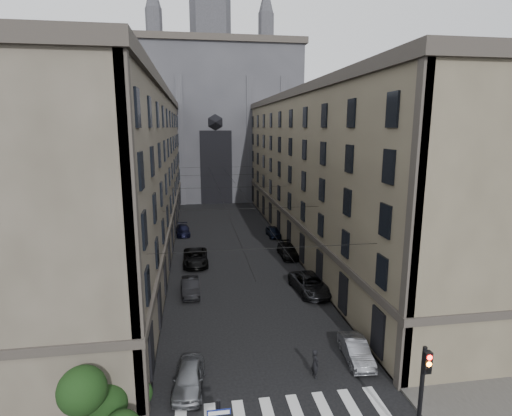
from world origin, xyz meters
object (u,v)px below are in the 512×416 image
car_left_far (183,230)px  pedestrian (315,363)px  car_left_midnear (190,287)px  car_right_midnear (310,284)px  car_right_far (273,232)px  gothic_tower (212,112)px  car_left_near (189,378)px  traffic_light_right (423,387)px  car_right_near (356,351)px  car_right_midfar (288,251)px  car_left_midfar (196,257)px

car_left_far → pedestrian: pedestrian is taller
car_left_midnear → car_right_midnear: (10.63, -1.24, 0.08)m
car_right_far → pedestrian: 31.14m
gothic_tower → car_left_near: size_ratio=14.04×
car_left_near → gothic_tower: bearing=91.6°
traffic_light_right → car_left_midnear: 22.14m
gothic_tower → car_right_midnear: bearing=-84.0°
car_left_far → traffic_light_right: bearing=-78.5°
gothic_tower → car_right_far: 40.37m
car_right_near → car_left_midnear: bearing=136.0°
car_left_far → car_right_midnear: size_ratio=0.80×
gothic_tower → car_right_near: 68.11m
car_left_far → pedestrian: size_ratio=2.55×
car_left_midnear → car_right_midnear: size_ratio=0.76×
car_left_far → car_left_near: bearing=-92.7°
car_right_midnear → pedestrian: bearing=-110.4°
car_left_near → car_right_midfar: (11.03, 22.24, -0.00)m
car_right_midnear → car_right_midfar: 10.21m
car_left_midfar → car_right_far: bearing=42.2°
car_left_midnear → car_right_midfar: 14.21m
car_right_near → car_right_midfar: (0.53, 20.96, 0.04)m
gothic_tower → car_right_midfar: bearing=-82.1°
traffic_light_right → car_left_midfar: traffic_light_right is taller
car_left_midnear → car_left_far: bearing=90.8°
car_right_midfar → pedestrian: bearing=-99.4°
car_right_far → car_right_midfar: bearing=-91.5°
car_left_far → car_right_midfar: car_right_midfar is taller
car_left_midnear → gothic_tower: bearing=82.4°
car_right_near → pedestrian: (-3.10, -1.28, 0.22)m
car_right_near → pedestrian: 3.36m
car_right_midnear → car_left_near: bearing=-136.8°
traffic_light_right → car_right_near: (0.07, 7.36, -2.62)m
pedestrian → car_right_far: bearing=-16.3°
traffic_light_right → car_right_midfar: traffic_light_right is taller
car_left_near → car_left_midfar: size_ratio=0.73×
car_left_midnear → car_right_far: 20.81m
car_left_near → car_right_midfar: size_ratio=0.86×
car_right_far → car_left_far: bearing=165.3°
car_right_midfar → car_left_midnear: bearing=-141.0°
car_left_near → car_right_midnear: bearing=54.3°
car_right_midnear → car_left_midnear: bearing=168.0°
car_left_far → pedestrian: (8.55, -33.77, 0.23)m
car_left_midfar → car_right_midfar: car_left_midfar is taller
gothic_tower → car_left_near: bearing=-94.1°
traffic_light_right → car_left_far: bearing=106.2°
car_left_far → pedestrian: 34.83m
car_left_near → car_right_midnear: 16.07m
car_left_midfar → car_left_far: car_left_midfar is taller
car_right_near → car_right_midnear: size_ratio=0.71×
car_right_near → gothic_tower: bearing=99.7°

